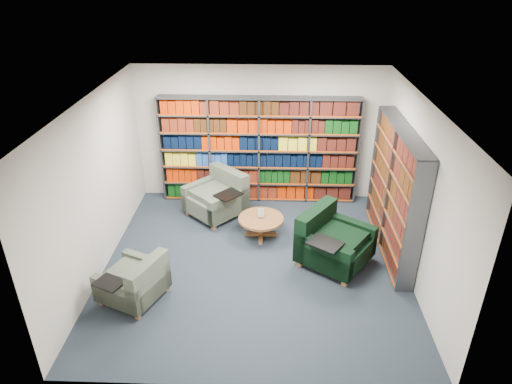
{
  "coord_description": "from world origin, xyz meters",
  "views": [
    {
      "loc": [
        0.25,
        -6.3,
        4.64
      ],
      "look_at": [
        0.0,
        0.6,
        1.05
      ],
      "focal_mm": 32.0,
      "sensor_mm": 36.0,
      "label": 1
    }
  ],
  "objects_px": {
    "chair_teal_front": "(137,283)",
    "coffee_table": "(261,222)",
    "chair_teal_left": "(219,197)",
    "chair_green_right": "(330,242)"
  },
  "relations": [
    {
      "from": "chair_green_right",
      "to": "chair_teal_front",
      "type": "height_order",
      "value": "chair_green_right"
    },
    {
      "from": "chair_teal_left",
      "to": "coffee_table",
      "type": "xyz_separation_m",
      "value": [
        0.86,
        -0.83,
        -0.04
      ]
    },
    {
      "from": "chair_teal_front",
      "to": "coffee_table",
      "type": "relative_size",
      "value": 1.34
    },
    {
      "from": "chair_teal_left",
      "to": "chair_green_right",
      "type": "distance_m",
      "value": 2.57
    },
    {
      "from": "chair_green_right",
      "to": "chair_teal_front",
      "type": "bearing_deg",
      "value": -160.08
    },
    {
      "from": "coffee_table",
      "to": "chair_green_right",
      "type": "bearing_deg",
      "value": -32.11
    },
    {
      "from": "chair_teal_left",
      "to": "chair_teal_front",
      "type": "bearing_deg",
      "value": -109.78
    },
    {
      "from": "chair_teal_left",
      "to": "chair_teal_front",
      "type": "height_order",
      "value": "chair_teal_left"
    },
    {
      "from": "chair_green_right",
      "to": "chair_teal_front",
      "type": "relative_size",
      "value": 1.3
    },
    {
      "from": "chair_teal_front",
      "to": "chair_teal_left",
      "type": "bearing_deg",
      "value": 70.22
    }
  ]
}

